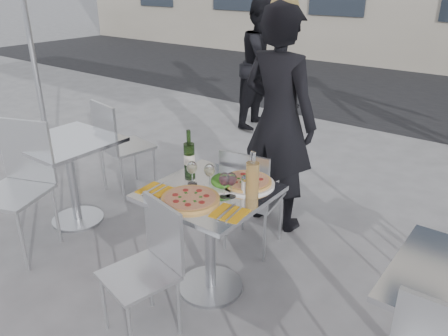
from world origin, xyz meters
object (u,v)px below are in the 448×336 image
Objects in this scene: woman_diner at (279,121)px; pizza_far at (247,182)px; side_table_left at (70,164)px; sugar_shaker at (246,186)px; napkin_right at (230,213)px; main_table at (210,220)px; salad_plate at (223,182)px; side_chair_lnear at (19,177)px; wine_bottle at (189,156)px; wineglass_red_b at (231,180)px; wineglass_white_a at (192,168)px; napkin_left at (155,190)px; chair_near at (150,259)px; wineglass_white_b at (209,171)px; side_chair_lfar at (117,141)px; pedestrian_a at (264,64)px; carafe at (252,179)px; pizza_near at (190,199)px; chair_far at (249,193)px; wineglass_red_a at (225,180)px.

pizza_far is at bearing 112.35° from woman_diner.
pizza_far reaches higher than side_table_left.
sugar_shaker reaches higher than napkin_right.
salad_plate is (0.04, 0.09, 0.25)m from main_table.
wine_bottle is at bearing 5.38° from side_chair_lnear.
side_chair_lnear is 6.37× the size of wineglass_red_b.
wineglass_white_a reaches higher than napkin_left.
woman_diner is 8.99× the size of napkin_right.
wineglass_white_a reaches higher than chair_near.
main_table is 0.32m from wineglass_white_b.
pedestrian_a is (-0.06, 2.64, 0.32)m from side_chair_lfar.
chair_near is 2.81× the size of carafe.
wineglass_red_b is (1.76, -0.57, 0.31)m from side_chair_lfar.
pizza_near is (0.12, -1.21, -0.15)m from woman_diner.
pedestrian_a is 3.68m from carafe.
pedestrian_a is at bearing 118.44° from salad_plate.
side_chair_lfar is at bearing 144.81° from napkin_left.
pizza_near is (1.66, -3.40, -0.11)m from pedestrian_a.
wineglass_white_b is at bearing 171.09° from side_chair_lfar.
chair_near is 0.71m from sugar_shaker.
wineglass_white_b reaches higher than salad_plate.
pizza_far is at bearing 52.79° from salad_plate.
side_chair_lfar is (-1.55, 0.06, 0.05)m from chair_far.
main_table is 2.54× the size of wine_bottle.
wineglass_white_a and wineglass_white_b have the same top height.
carafe is at bearing 35.69° from wineglass_red_b.
wineglass_white_a is (-0.18, -0.08, 0.07)m from salad_plate.
chair_near is 7.63× the size of sugar_shaker.
wineglass_white_b is at bearing 41.38° from napkin_left.
pizza_far is 2.26× the size of wineglass_red_a.
wineglass_red_a is (0.26, -1.05, -0.05)m from woman_diner.
side_chair_lnear is at bearing -164.00° from wineglass_red_b.
napkin_right reaches higher than main_table.
side_table_left is at bearing -173.08° from wine_bottle.
wine_bottle is 1.87× the size of wineglass_red_a.
main_table is at bearing -4.41° from side_chair_lnear.
carafe is at bearing -13.92° from sugar_shaker.
chair_far is 2.92× the size of carafe.
side_chair_lfar reaches higher than chair_far.
carafe is (1.73, 0.54, 0.27)m from side_chair_lnear.
carafe reaches higher than wineglass_white_b.
side_chair_lfar is 2.65× the size of pizza_near.
wine_bottle is at bearing 175.28° from sugar_shaker.
chair_far is at bearing 108.28° from wineglass_red_a.
wine_bottle reaches higher than wineglass_red_b.
napkin_right is (0.23, -0.24, -0.03)m from salad_plate.
napkin_left is at bearing -136.81° from salad_plate.
woman_diner is 1.06m from wineglass_red_b.
carafe is 0.08m from sugar_shaker.
chair_near reaches higher than pizza_far.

